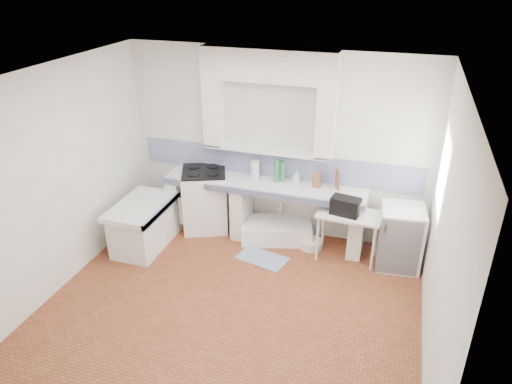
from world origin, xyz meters
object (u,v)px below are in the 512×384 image
(sink, at_px, (277,231))
(side_table, at_px, (347,236))
(stove, at_px, (205,200))
(fridge, at_px, (400,237))

(sink, bearing_deg, side_table, -25.95)
(stove, bearing_deg, sink, -22.53)
(sink, bearing_deg, stove, 164.00)
(side_table, bearing_deg, sink, 171.44)
(stove, xyz_separation_m, fridge, (2.95, -0.16, -0.03))
(stove, xyz_separation_m, sink, (1.17, -0.01, -0.35))
(sink, distance_m, side_table, 1.12)
(stove, distance_m, sink, 1.22)
(sink, height_order, side_table, side_table)
(stove, relative_size, side_table, 1.09)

